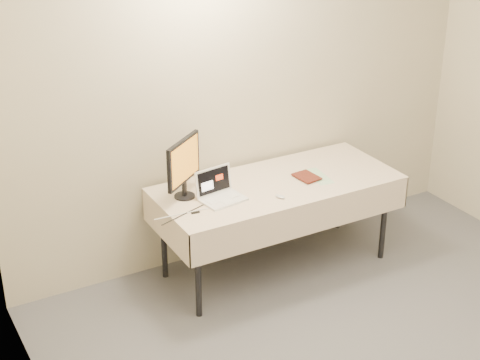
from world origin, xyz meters
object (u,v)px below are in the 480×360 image
table (277,190)px  book (299,168)px  monitor (184,164)px  laptop (219,192)px

table → book: book is taller
table → monitor: 0.79m
book → table: bearing=157.9°
laptop → book: laptop is taller
book → monitor: bearing=164.3°
table → book: size_ratio=9.25×
monitor → book: 0.90m
table → laptop: bearing=-177.3°
monitor → book: (0.87, -0.17, -0.16)m
table → laptop: laptop is taller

